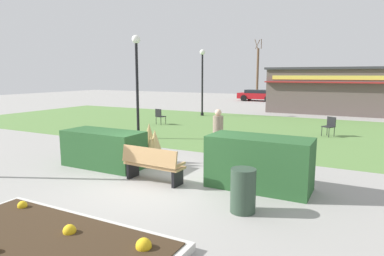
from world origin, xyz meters
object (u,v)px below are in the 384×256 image
(lamppost_far, at_px, (202,75))
(cafe_chair_west, at_px, (330,125))
(food_kiosk, at_px, (334,90))
(person_strolling, at_px, (218,134))
(parked_car_center_slot, at_px, (308,96))
(park_bench, at_px, (153,164))
(tree_left_bg, at_px, (258,72))
(lamppost_mid, at_px, (137,75))
(trash_bin, at_px, (243,191))
(parked_car_west_slot, at_px, (258,95))
(cafe_chair_east, at_px, (160,115))

(lamppost_far, height_order, cafe_chair_west, lamppost_far)
(food_kiosk, relative_size, cafe_chair_west, 10.36)
(person_strolling, bearing_deg, parked_car_center_slot, 76.92)
(park_bench, distance_m, tree_left_bg, 34.52)
(tree_left_bg, bearing_deg, lamppost_far, -83.73)
(lamppost_far, distance_m, parked_car_center_slot, 15.29)
(lamppost_mid, bearing_deg, trash_bin, -39.43)
(lamppost_mid, distance_m, person_strolling, 5.35)
(cafe_chair_west, xyz_separation_m, parked_car_west_slot, (-8.99, 18.74, 0.12))
(park_bench, bearing_deg, parked_car_center_slot, 90.97)
(cafe_chair_west, xyz_separation_m, parked_car_center_slot, (-3.86, 18.74, 0.12))
(tree_left_bg, bearing_deg, parked_car_center_slot, -38.75)
(trash_bin, bearing_deg, lamppost_far, 118.88)
(trash_bin, distance_m, food_kiosk, 20.72)
(lamppost_far, xyz_separation_m, cafe_chair_east, (-0.28, -4.89, -2.26))
(food_kiosk, bearing_deg, lamppost_far, -141.16)
(parked_car_west_slot, bearing_deg, food_kiosk, -44.92)
(lamppost_far, bearing_deg, cafe_chair_west, -26.89)
(food_kiosk, bearing_deg, park_bench, -97.28)
(cafe_chair_east, distance_m, tree_left_bg, 25.04)
(lamppost_mid, relative_size, cafe_chair_east, 5.01)
(parked_car_west_slot, bearing_deg, tree_left_bg, 108.02)
(lamppost_mid, bearing_deg, cafe_chair_west, 31.02)
(trash_bin, xyz_separation_m, parked_car_west_slot, (-8.34, 28.81, 0.19))
(lamppost_mid, relative_size, parked_car_west_slot, 1.05)
(cafe_chair_west, bearing_deg, person_strolling, -113.97)
(parked_car_west_slot, bearing_deg, trash_bin, -73.85)
(person_strolling, relative_size, parked_car_west_slot, 0.40)
(tree_left_bg, bearing_deg, cafe_chair_west, -66.05)
(lamppost_mid, bearing_deg, cafe_chair_east, 110.12)
(lamppost_mid, height_order, person_strolling, lamppost_mid)
(food_kiosk, bearing_deg, lamppost_mid, -113.62)
(food_kiosk, bearing_deg, trash_bin, -89.45)
(parked_car_center_slot, bearing_deg, cafe_chair_west, -78.35)
(food_kiosk, bearing_deg, cafe_chair_west, -85.46)
(lamppost_mid, relative_size, food_kiosk, 0.48)
(parked_car_west_slot, distance_m, tree_left_bg, 6.36)
(food_kiosk, height_order, parked_car_center_slot, food_kiosk)
(tree_left_bg, bearing_deg, trash_bin, -73.54)
(lamppost_mid, relative_size, lamppost_far, 1.00)
(food_kiosk, bearing_deg, parked_car_center_slot, 110.40)
(trash_bin, xyz_separation_m, cafe_chair_east, (-8.25, 9.54, 0.07))
(lamppost_far, xyz_separation_m, parked_car_center_slot, (4.74, 14.37, -2.15))
(lamppost_far, xyz_separation_m, food_kiosk, (7.76, 6.25, -1.13))
(lamppost_far, xyz_separation_m, person_strolling, (5.79, -10.70, -1.93))
(parked_car_center_slot, bearing_deg, person_strolling, -87.61)
(lamppost_mid, xyz_separation_m, tree_left_bg, (-3.35, 28.78, 0.34))
(trash_bin, xyz_separation_m, person_strolling, (-2.17, 3.73, 0.40))
(cafe_chair_west, distance_m, cafe_chair_east, 8.91)
(trash_bin, xyz_separation_m, food_kiosk, (-0.20, 20.68, 1.21))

